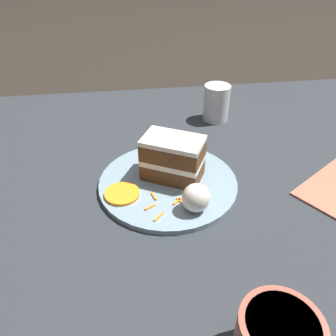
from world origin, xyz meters
TOP-DOWN VIEW (x-y plane):
  - ground_plane at (0.00, 0.00)m, footprint 6.00×6.00m
  - dining_table at (0.00, 0.00)m, footprint 1.26×0.92m
  - plate at (0.02, 0.03)m, footprint 0.26×0.26m
  - cake_slice at (0.01, 0.01)m, footprint 0.13×0.11m
  - cream_dollop at (-0.02, 0.11)m, footprint 0.05×0.04m
  - orange_garnish at (0.11, 0.06)m, footprint 0.06×0.06m
  - carrot_shreds_scatter at (0.02, 0.07)m, footprint 0.13×0.17m
  - drinking_glass at (-0.14, -0.23)m, footprint 0.07×0.07m

SIDE VIEW (x-z plane):
  - ground_plane at x=0.00m, z-range 0.00..0.00m
  - dining_table at x=0.00m, z-range 0.00..0.03m
  - plate at x=0.02m, z-range 0.03..0.04m
  - carrot_shreds_scatter at x=0.02m, z-range 0.04..0.04m
  - orange_garnish at x=0.11m, z-range 0.04..0.04m
  - cream_dollop at x=-0.02m, z-range 0.04..0.09m
  - drinking_glass at x=-0.14m, z-range 0.02..0.11m
  - cake_slice at x=0.01m, z-range 0.04..0.12m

